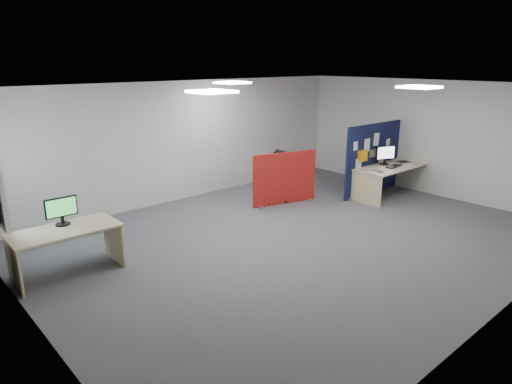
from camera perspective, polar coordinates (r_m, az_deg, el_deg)
floor at (r=8.44m, az=5.27°, el=-5.71°), size 9.00×9.00×0.00m
ceiling at (r=7.85m, az=5.79°, el=12.90°), size 9.00×7.00×0.02m
wall_back at (r=10.68m, az=-8.40°, el=6.39°), size 9.00×0.02×2.70m
wall_left at (r=5.75m, az=-26.87°, el=-3.79°), size 0.02×7.00×2.70m
wall_right at (r=11.69m, az=20.87°, el=6.35°), size 0.02×7.00×2.70m
ceiling_lights at (r=8.55m, az=3.98°, el=13.01°), size 4.10×4.10×0.04m
navy_divider at (r=11.32m, az=14.40°, el=4.03°), size 2.06×0.30×1.70m
main_desk at (r=11.27m, az=16.25°, el=2.36°), size 1.94×0.86×0.73m
monitor_main at (r=11.28m, az=15.84°, el=4.56°), size 0.50×0.22×0.45m
keyboard at (r=11.14m, az=16.81°, el=3.09°), size 0.46×0.21×0.02m
mouse at (r=11.44m, az=17.71°, el=3.35°), size 0.11×0.09×0.03m
paper_tray at (r=11.77m, az=17.96°, el=3.64°), size 0.31×0.25×0.01m
red_divider at (r=10.22m, az=3.61°, el=1.66°), size 1.52×0.47×1.18m
second_desk at (r=7.45m, az=-22.81°, el=-5.51°), size 1.54×0.77×0.73m
monitor_second at (r=7.48m, az=-23.16°, el=-2.07°), size 0.48×0.22×0.43m
office_chair at (r=10.44m, az=2.58°, el=2.35°), size 0.73×0.75×1.13m
desk_papers at (r=11.01m, az=16.10°, el=2.93°), size 1.44×0.84×0.00m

